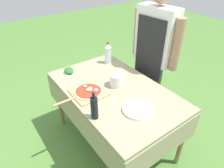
{
  "coord_description": "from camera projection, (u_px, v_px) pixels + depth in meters",
  "views": [
    {
      "loc": [
        1.33,
        -1.0,
        1.97
      ],
      "look_at": [
        -0.04,
        0.0,
        0.83
      ],
      "focal_mm": 32.0,
      "sensor_mm": 36.0,
      "label": 1
    }
  ],
  "objects": [
    {
      "name": "pizza_on_peel",
      "position": [
        88.0,
        92.0,
        1.97
      ],
      "size": [
        0.32,
        0.53,
        0.05
      ],
      "rotation": [
        0.0,
        0.0,
        -0.02
      ],
      "color": "tan",
      "rests_on": "prep_table"
    },
    {
      "name": "oil_bottle",
      "position": [
        94.0,
        107.0,
        1.63
      ],
      "size": [
        0.06,
        0.06,
        0.28
      ],
      "color": "black",
      "rests_on": "prep_table"
    },
    {
      "name": "plate_stack",
      "position": [
        138.0,
        109.0,
        1.76
      ],
      "size": [
        0.28,
        0.28,
        0.02
      ],
      "color": "white",
      "rests_on": "prep_table"
    },
    {
      "name": "ground_plane",
      "position": [
        114.0,
        141.0,
        2.48
      ],
      "size": [
        12.0,
        12.0,
        0.0
      ],
      "primitive_type": "plane",
      "color": "#517F38"
    },
    {
      "name": "herb_container",
      "position": [
        69.0,
        71.0,
        2.3
      ],
      "size": [
        0.19,
        0.15,
        0.05
      ],
      "rotation": [
        0.0,
        0.0,
        -0.19
      ],
      "color": "silver",
      "rests_on": "prep_table"
    },
    {
      "name": "person_cook",
      "position": [
        154.0,
        49.0,
        2.33
      ],
      "size": [
        0.64,
        0.25,
        1.71
      ],
      "rotation": [
        0.0,
        0.0,
        3.24
      ],
      "color": "#4C4C51",
      "rests_on": "ground"
    },
    {
      "name": "prep_table",
      "position": [
        114.0,
        96.0,
        2.09
      ],
      "size": [
        1.44,
        0.89,
        0.79
      ],
      "color": "gray",
      "rests_on": "ground"
    },
    {
      "name": "water_bottle",
      "position": [
        108.0,
        53.0,
        2.44
      ],
      "size": [
        0.08,
        0.08,
        0.27
      ],
      "color": "silver",
      "rests_on": "prep_table"
    },
    {
      "name": "mixing_tub",
      "position": [
        117.0,
        80.0,
        2.06
      ],
      "size": [
        0.14,
        0.14,
        0.13
      ],
      "primitive_type": "cylinder",
      "color": "silver",
      "rests_on": "prep_table"
    }
  ]
}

